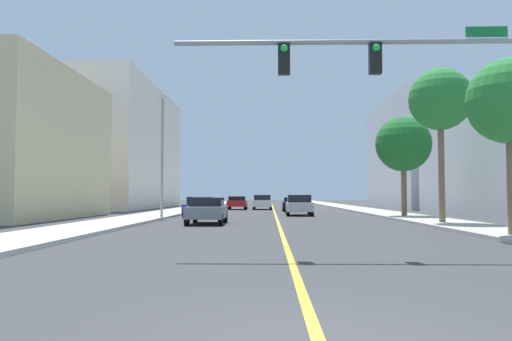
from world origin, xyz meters
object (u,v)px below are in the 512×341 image
Objects in this scene: street_lamp at (162,149)px; car_gray at (207,210)px; car_silver at (299,205)px; car_blue at (199,206)px; car_black at (293,204)px; palm_mid at (440,100)px; traffic_signal_mast at (439,82)px; palm_near at (510,102)px; car_red at (237,203)px; palm_far at (403,144)px; car_white at (262,202)px.

car_gray is at bearing -58.88° from street_lamp.
car_silver is 7.51m from car_blue.
car_blue is (-7.09, -11.45, 0.02)m from car_black.
car_black is at bearing 56.48° from street_lamp.
palm_mid reaches higher than car_gray.
street_lamp is at bearing 120.82° from traffic_signal_mast.
car_black is (-6.27, 28.74, -4.09)m from palm_near.
palm_mid is (15.76, -6.84, 1.83)m from street_lamp.
street_lamp reaches higher than car_gray.
traffic_signal_mast is 5.97m from palm_near.
car_blue is (-9.37, 21.72, -3.81)m from traffic_signal_mast.
palm_mid is at bearing -3.78° from car_gray.
palm_far is at bearing -56.08° from car_red.
traffic_signal_mast is at bearing -102.42° from palm_far.
car_blue is 0.95× the size of car_gray.
palm_near is at bearing -75.48° from car_white.
palm_far is 8.77m from car_silver.
street_lamp reaches higher than car_blue.
palm_far is at bearing -62.89° from car_white.
street_lamp is at bearing -151.08° from car_silver.
car_red is 7.90m from car_black.
palm_mid reaches higher than car_blue.
palm_far is at bearing 77.58° from traffic_signal_mast.
palm_far is at bearing 176.43° from car_blue.
palm_mid reaches higher than car_silver.
car_red is 1.01× the size of car_blue.
palm_near is 1.52× the size of car_black.
street_lamp is 1.01× the size of palm_mid.
traffic_signal_mast is at bearing -59.18° from street_lamp.
palm_mid is 22.48m from car_black.
palm_near is 1.54× the size of car_red.
car_red is (3.71, 19.58, -3.82)m from street_lamp.
street_lamp is 20.29m from car_red.
car_white is (-9.68, 18.67, -4.13)m from palm_far.
car_red is at bearing 134.64° from car_black.
car_blue is (-13.87, 1.29, -4.19)m from palm_far.
palm_mid is 1.19× the size of palm_far.
car_red is 15.68m from car_silver.
street_lamp is 11.10m from car_silver.
car_white reaches higher than car_black.
traffic_signal_mast is 20.92m from palm_far.
car_white is at bearing 116.62° from car_black.
palm_far reaches higher than car_gray.
traffic_signal_mast is at bearing -131.99° from palm_near.
palm_mid is 28.84m from car_white.
palm_far is (0.23, 8.00, -1.46)m from palm_mid.
palm_mid is at bearing -65.25° from car_red.
car_gray reaches higher than car_black.
car_blue reaches higher than car_black.
car_black is 0.89× the size of car_white.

